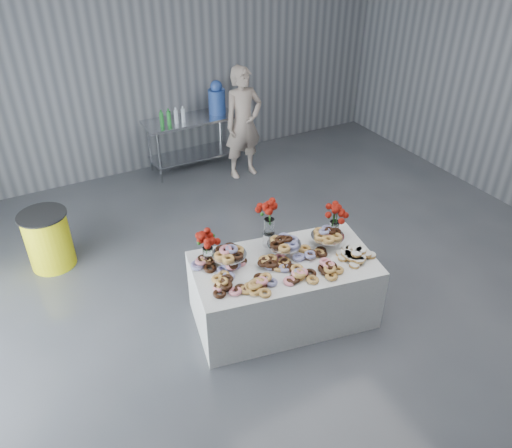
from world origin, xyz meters
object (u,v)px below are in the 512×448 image
at_px(water_jug, 217,99).
at_px(display_table, 283,290).
at_px(trash_barrel, 48,240).
at_px(prep_table, 191,134).
at_px(person, 243,123).

bearing_deg(water_jug, display_table, -104.60).
height_order(display_table, water_jug, water_jug).
bearing_deg(display_table, trash_barrel, 133.63).
height_order(water_jug, trash_barrel, water_jug).
distance_m(display_table, water_jug, 4.06).
relative_size(display_table, water_jug, 3.43).
distance_m(prep_table, person, 0.95).
relative_size(person, trash_barrel, 2.41).
xyz_separation_m(display_table, trash_barrel, (-2.08, 2.19, 0.00)).
xyz_separation_m(display_table, water_jug, (1.00, 3.85, 0.77)).
relative_size(display_table, prep_table, 1.27).
bearing_deg(water_jug, trash_barrel, -151.65).
bearing_deg(water_jug, person, -73.04).
height_order(prep_table, water_jug, water_jug).
height_order(person, trash_barrel, person).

